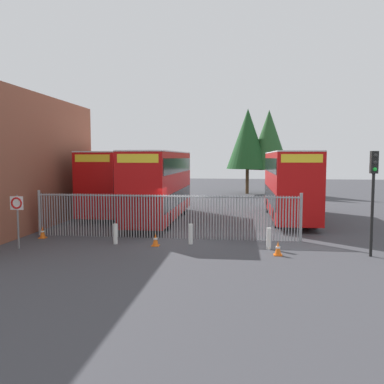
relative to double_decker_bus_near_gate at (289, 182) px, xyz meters
The scene contains 15 objects.
ground_plane 6.52m from the double_decker_bus_near_gate, behind, with size 100.00×100.00×0.00m, color #3D3D42.
palisade_fence 10.08m from the double_decker_bus_near_gate, 133.48° to the right, with size 13.41×0.14×2.35m.
double_decker_bus_near_gate is the anchor object (origin of this frame).
double_decker_bus_behind_fence_left 8.46m from the double_decker_bus_near_gate, 167.73° to the right, with size 2.54×10.81×4.42m.
double_decker_bus_behind_fence_right 11.95m from the double_decker_bus_near_gate, behind, with size 2.54×10.81×4.42m.
bollard_near_left 12.74m from the double_decker_bus_near_gate, 135.21° to the right, with size 0.20×0.20×0.95m, color silver.
bollard_center_front 10.25m from the double_decker_bus_near_gate, 122.65° to the right, with size 0.20×0.20×0.95m, color silver.
bollard_near_right 9.50m from the double_decker_bus_near_gate, 101.62° to the right, with size 0.20×0.20×0.95m, color silver.
traffic_cone_by_gate 10.56m from the double_decker_bus_near_gate, 98.73° to the right, with size 0.34×0.34×0.59m.
traffic_cone_mid_forecourt 15.41m from the double_decker_bus_near_gate, 148.41° to the right, with size 0.34×0.34×0.59m.
traffic_cone_near_kerb 11.66m from the double_decker_bus_near_gate, 127.52° to the right, with size 0.34×0.34×0.59m.
speed_limit_sign_post 16.59m from the double_decker_bus_near_gate, 140.96° to the right, with size 0.60×0.14×2.40m.
traffic_light_kerbside 10.19m from the double_decker_bus_near_gate, 77.56° to the right, with size 0.28×0.33×4.30m.
tree_tall_back 19.15m from the double_decker_bus_near_gate, 97.56° to the left, with size 4.65×4.65×9.44m.
tree_short_side 19.57m from the double_decker_bus_near_gate, 90.34° to the left, with size 4.65×4.65×9.35m.
Camera 1 is at (2.92, -19.68, 4.03)m, focal length 37.77 mm.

